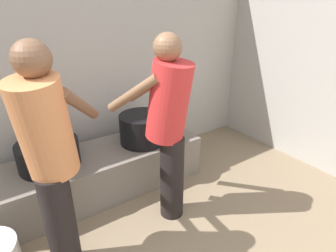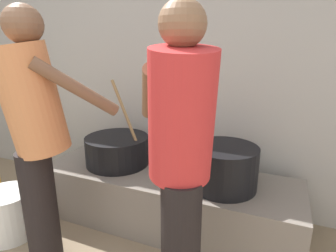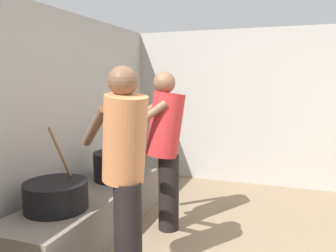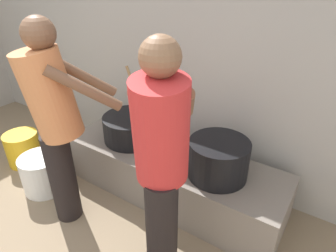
% 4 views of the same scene
% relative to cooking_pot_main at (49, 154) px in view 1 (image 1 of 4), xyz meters
% --- Properties ---
extents(block_enclosure_rear, '(5.66, 0.20, 2.14)m').
position_rel_cooking_pot_main_xyz_m(block_enclosure_rear, '(-0.07, 0.49, 0.54)').
color(block_enclosure_rear, '#ADA8A0').
rests_on(block_enclosure_rear, ground_plane).
extents(hearth_ledge, '(1.96, 0.60, 0.42)m').
position_rel_cooking_pot_main_xyz_m(hearth_ledge, '(0.44, -0.03, -0.32)').
color(hearth_ledge, slate).
rests_on(hearth_ledge, ground_plane).
extents(cooking_pot_main, '(0.51, 0.51, 0.68)m').
position_rel_cooking_pot_main_xyz_m(cooking_pot_main, '(0.00, 0.00, 0.00)').
color(cooking_pot_main, black).
rests_on(cooking_pot_main, hearth_ledge).
extents(cooking_pot_secondary, '(0.45, 0.45, 0.29)m').
position_rel_cooking_pot_main_xyz_m(cooking_pot_secondary, '(0.88, -0.06, 0.03)').
color(cooking_pot_secondary, black).
rests_on(cooking_pot_secondary, hearth_ledge).
extents(cook_in_orange_shirt, '(0.66, 0.71, 1.56)m').
position_rel_cooking_pot_main_xyz_m(cook_in_orange_shirt, '(-0.10, -0.68, 0.36)').
color(cook_in_orange_shirt, black).
rests_on(cook_in_orange_shirt, ground_plane).
extents(cook_in_red_shirt, '(0.59, 0.72, 1.54)m').
position_rel_cooking_pot_main_xyz_m(cook_in_red_shirt, '(0.79, -0.66, 0.34)').
color(cook_in_red_shirt, black).
rests_on(cook_in_red_shirt, ground_plane).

